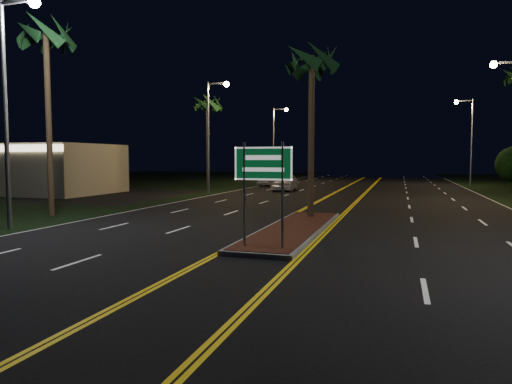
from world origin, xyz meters
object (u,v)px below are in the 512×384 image
at_px(median_island, 294,229).
at_px(streetlight_right_far, 468,132).
at_px(streetlight_left_far, 277,136).
at_px(car_near, 285,180).
at_px(streetlight_left_mid, 213,124).
at_px(highway_sign, 263,173).
at_px(car_far, 270,179).
at_px(palm_left_near, 46,37).
at_px(commercial_building, 23,169).
at_px(streetlight_left_near, 12,87).
at_px(palm_left_far, 207,104).
at_px(palm_median, 312,61).

distance_m(median_island, streetlight_right_far, 37.00).
relative_size(streetlight_left_far, car_near, 1.66).
xyz_separation_m(streetlight_left_mid, streetlight_left_far, (0.00, 20.00, 0.00)).
xyz_separation_m(highway_sign, streetlight_left_far, (-10.61, 41.20, 3.25)).
bearing_deg(streetlight_right_far, streetlight_left_far, 174.62).
bearing_deg(car_near, car_far, 111.84).
distance_m(streetlight_right_far, car_near, 21.40).
relative_size(median_island, palm_left_near, 1.05).
relative_size(median_island, car_near, 1.89).
bearing_deg(commercial_building, streetlight_left_near, -46.10).
bearing_deg(streetlight_left_mid, car_far, 82.89).
bearing_deg(car_far, palm_left_far, -105.91).
distance_m(highway_sign, streetlight_left_far, 42.67).
relative_size(commercial_building, car_far, 3.43).
distance_m(streetlight_left_far, palm_left_near, 36.18).
bearing_deg(streetlight_left_mid, streetlight_left_near, -90.00).
relative_size(streetlight_left_far, palm_left_near, 0.92).
distance_m(commercial_building, streetlight_left_far, 28.75).
xyz_separation_m(streetlight_left_far, palm_median, (10.61, -33.50, 1.62)).
bearing_deg(palm_left_far, streetlight_left_far, 82.22).
bearing_deg(streetlight_right_far, commercial_building, -148.99).
xyz_separation_m(highway_sign, streetlight_left_near, (-10.61, 1.20, 3.25)).
xyz_separation_m(streetlight_right_far, palm_median, (-10.61, -31.50, 1.62)).
bearing_deg(streetlight_right_far, highway_sign, -105.15).
relative_size(streetlight_left_near, palm_left_far, 1.02).
distance_m(streetlight_left_near, palm_left_near, 5.36).
relative_size(streetlight_right_far, palm_left_near, 0.92).
bearing_deg(median_island, palm_median, 90.00).
bearing_deg(streetlight_right_far, streetlight_left_mid, -139.70).
bearing_deg(median_island, highway_sign, -90.00).
xyz_separation_m(highway_sign, car_far, (-9.13, 33.09, -1.67)).
height_order(commercial_building, car_near, commercial_building).
bearing_deg(car_far, highway_sign, -65.53).
bearing_deg(car_near, palm_left_near, -111.75).
bearing_deg(highway_sign, palm_median, 90.00).
distance_m(highway_sign, palm_left_near, 14.92).
bearing_deg(streetlight_left_far, median_island, -74.00).
xyz_separation_m(streetlight_left_mid, palm_left_far, (-2.19, 4.00, 2.09)).
distance_m(streetlight_left_near, streetlight_left_far, 40.00).
relative_size(streetlight_left_far, car_far, 2.06).
xyz_separation_m(median_island, car_near, (-5.83, 22.16, 0.82)).
height_order(median_island, car_far, car_far).
relative_size(palm_left_near, palm_left_far, 1.11).
relative_size(commercial_building, streetlight_left_near, 1.67).
bearing_deg(car_near, streetlight_left_far, 103.58).
relative_size(palm_left_near, car_far, 2.24).
distance_m(median_island, palm_left_near, 15.20).
bearing_deg(car_near, median_island, -79.51).
bearing_deg(car_near, streetlight_left_mid, -137.09).
bearing_deg(streetlight_left_mid, highway_sign, -63.41).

